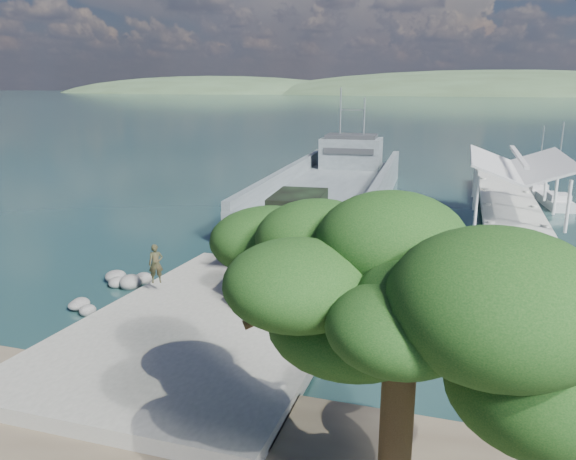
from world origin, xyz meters
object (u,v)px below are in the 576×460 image
object	(u,v)px
sailboat_far	(537,191)
military_truck	(292,239)
landing_craft	(333,194)
pier	(514,210)
soldier	(156,272)
overhang_tree	(377,294)
sailboat_near	(555,202)

from	to	relation	value
sailboat_far	military_truck	bearing A→B (deg)	-118.27
landing_craft	pier	bearing A→B (deg)	-25.54
military_truck	soldier	xyz separation A→B (m)	(-5.53, -3.57, -1.07)
sailboat_far	overhang_tree	bearing A→B (deg)	-102.79
pier	sailboat_far	bearing A→B (deg)	78.37
overhang_tree	sailboat_near	bearing A→B (deg)	77.27
military_truck	soldier	bearing A→B (deg)	-151.90
soldier	sailboat_near	distance (m)	35.37
overhang_tree	sailboat_far	bearing A→B (deg)	79.67
soldier	sailboat_far	xyz separation A→B (m)	(20.12, 33.74, -1.08)
sailboat_far	pier	bearing A→B (deg)	-104.10
sailboat_near	landing_craft	bearing A→B (deg)	-173.13
landing_craft	sailboat_near	bearing A→B (deg)	11.65
landing_craft	military_truck	world-z (taller)	landing_craft
sailboat_far	overhang_tree	distance (m)	46.48
landing_craft	sailboat_far	world-z (taller)	landing_craft
military_truck	overhang_tree	bearing A→B (deg)	-72.17
military_truck	overhang_tree	world-z (taller)	overhang_tree
soldier	overhang_tree	xyz separation A→B (m)	(11.85, -11.66, 4.56)
sailboat_near	overhang_tree	world-z (taller)	overhang_tree
soldier	sailboat_near	world-z (taller)	sailboat_near
pier	sailboat_near	distance (m)	11.24
pier	sailboat_near	bearing A→B (deg)	68.89
sailboat_near	overhang_tree	distance (m)	41.54
pier	landing_craft	world-z (taller)	landing_craft
soldier	overhang_tree	distance (m)	17.24
pier	overhang_tree	xyz separation A→B (m)	(-5.05, -29.73, 4.38)
soldier	pier	bearing A→B (deg)	15.06
pier	military_truck	size ratio (longest dim) A/B	5.00
sailboat_near	sailboat_far	size ratio (longest dim) A/B	1.11
pier	military_truck	world-z (taller)	pier
landing_craft	sailboat_near	distance (m)	18.48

